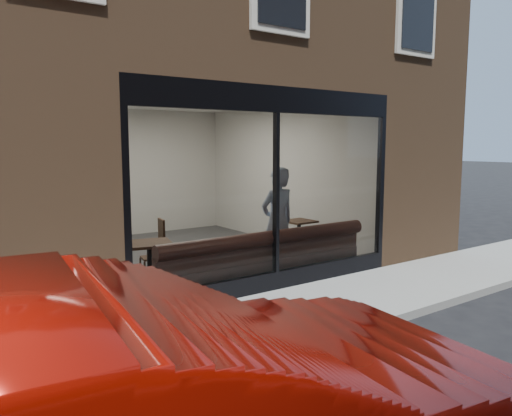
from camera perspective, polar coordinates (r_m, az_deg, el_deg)
ground at (r=6.71m, az=13.39°, el=-13.12°), size 120.00×120.00×0.00m
sidewalk_near at (r=7.36m, az=7.39°, el=-11.08°), size 40.00×2.00×0.01m
kerb_near at (r=6.66m, az=13.74°, el=-12.74°), size 40.00×0.10×0.12m
host_building_pier_right at (r=14.81m, az=-0.46°, el=4.52°), size 2.50×12.00×3.20m
host_building_backfill at (r=15.84m, az=-18.13°, el=4.34°), size 5.00×6.00×3.20m
cafe_floor at (r=10.52m, az=-7.73°, el=-5.39°), size 6.00×6.00×0.00m
cafe_ceiling at (r=10.30m, az=-8.04°, el=12.08°), size 6.00×6.00×0.00m
cafe_wall_back at (r=13.00m, az=-14.08°, el=3.91°), size 5.00×0.00×5.00m
cafe_wall_left at (r=9.39m, az=-21.44°, el=2.41°), size 0.00×6.00×6.00m
cafe_wall_right at (r=11.66m, az=3.02°, el=3.76°), size 0.00×6.00×6.00m
storefront_kick at (r=8.08m, az=2.26°, el=-8.28°), size 5.00×0.10×0.30m
storefront_header at (r=7.81m, az=2.37°, el=12.30°), size 5.00×0.10×0.40m
storefront_mullion at (r=7.82m, az=2.31°, el=1.66°), size 0.06×0.10×2.50m
storefront_glass at (r=7.79m, az=2.45°, el=1.64°), size 4.80×0.00×4.80m
banquette at (r=8.36m, az=0.56°, el=-7.19°), size 4.00×0.55×0.45m
person at (r=8.78m, az=2.49°, el=-1.59°), size 0.72×0.49×1.92m
cafe_table_left at (r=8.16m, az=-12.12°, el=-4.01°), size 0.85×0.85×0.05m
cafe_table_right at (r=10.32m, az=4.94°, el=-1.52°), size 0.59×0.59×0.04m
cafe_chair_left at (r=9.44m, az=-11.80°, el=-5.57°), size 0.43×0.43×0.04m
wall_poster at (r=9.10m, az=-20.69°, el=2.25°), size 0.02×0.60×0.80m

